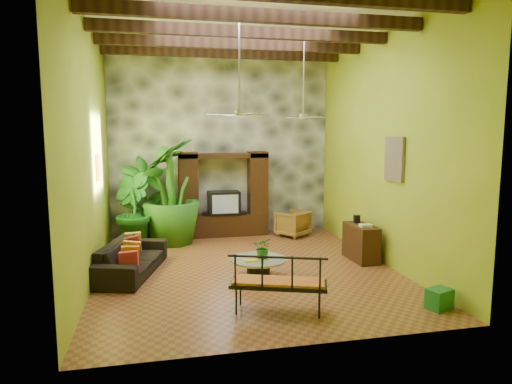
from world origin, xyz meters
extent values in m
plane|color=brown|center=(0.00, 0.00, 0.00)|extent=(7.00, 7.00, 0.00)
cube|color=silver|center=(0.00, 0.00, 5.00)|extent=(6.00, 7.00, 0.02)
cube|color=#8DA625|center=(0.00, 3.50, 2.50)|extent=(6.00, 0.02, 5.00)
cube|color=#8DA625|center=(-3.00, 0.00, 2.50)|extent=(0.02, 7.00, 5.00)
cube|color=#8DA625|center=(3.00, 0.00, 2.50)|extent=(0.02, 7.00, 5.00)
cube|color=#3D3F45|center=(0.00, 3.44, 2.50)|extent=(5.98, 0.10, 4.98)
cube|color=#301D0F|center=(0.00, -1.30, 4.78)|extent=(5.95, 0.16, 0.22)
cube|color=#301D0F|center=(0.00, 0.00, 4.78)|extent=(5.95, 0.16, 0.22)
cube|color=#301D0F|center=(0.00, 1.30, 4.78)|extent=(5.95, 0.16, 0.22)
cube|color=#301D0F|center=(0.00, 2.60, 4.78)|extent=(5.95, 0.16, 0.22)
cube|color=#341F0E|center=(0.00, 3.14, 0.30)|extent=(2.40, 0.50, 0.60)
cube|color=#341F0E|center=(-0.95, 3.14, 1.30)|extent=(0.50, 0.48, 2.00)
cube|color=#341F0E|center=(0.95, 3.14, 1.30)|extent=(0.50, 0.48, 2.00)
cube|color=#341F0E|center=(0.00, 3.14, 2.20)|extent=(2.40, 0.48, 0.12)
cube|color=black|center=(0.00, 3.12, 0.92)|extent=(0.85, 0.52, 0.62)
cube|color=#8C99A8|center=(0.00, 2.85, 0.92)|extent=(0.70, 0.02, 0.50)
cylinder|color=#B6B6BB|center=(-0.20, -0.40, 4.10)|extent=(0.04, 0.04, 1.80)
cylinder|color=#B6B6BB|center=(-0.20, -0.40, 3.20)|extent=(0.18, 0.18, 0.12)
cube|color=#B6B6BB|center=(0.15, -0.31, 3.18)|extent=(0.58, 0.26, 0.01)
cube|color=#B6B6BB|center=(-0.29, -0.05, 3.18)|extent=(0.26, 0.58, 0.01)
cube|color=#B6B6BB|center=(-0.55, -0.49, 3.18)|extent=(0.58, 0.26, 0.01)
cube|color=#B6B6BB|center=(-0.11, -0.75, 3.18)|extent=(0.26, 0.58, 0.01)
cylinder|color=#B6B6BB|center=(1.60, 1.20, 4.10)|extent=(0.04, 0.04, 1.80)
cylinder|color=#B6B6BB|center=(1.60, 1.20, 3.20)|extent=(0.18, 0.18, 0.12)
cube|color=#B6B6BB|center=(1.95, 1.29, 3.18)|extent=(0.58, 0.26, 0.01)
cube|color=#B6B6BB|center=(1.51, 1.55, 3.18)|extent=(0.26, 0.58, 0.01)
cube|color=#B6B6BB|center=(1.25, 1.11, 3.18)|extent=(0.58, 0.26, 0.01)
cube|color=#B6B6BB|center=(1.69, 0.85, 3.18)|extent=(0.26, 0.58, 0.01)
cube|color=orange|center=(-2.96, 1.00, 2.10)|extent=(0.06, 0.32, 0.55)
cube|color=#234E80|center=(2.96, -0.60, 2.30)|extent=(0.06, 0.70, 0.90)
imported|color=black|center=(-2.32, 0.21, 0.33)|extent=(1.47, 2.42, 0.66)
imported|color=olive|center=(1.83, 2.68, 0.35)|extent=(1.05, 1.06, 0.70)
imported|color=#21651A|center=(-2.06, 2.84, 1.11)|extent=(1.41, 1.27, 2.23)
imported|color=#19611F|center=(-2.40, 2.30, 0.93)|extent=(1.22, 1.30, 1.87)
imported|color=#28671B|center=(-1.43, 2.57, 1.34)|extent=(1.88, 1.88, 2.68)
cylinder|color=black|center=(0.12, -0.63, 0.18)|extent=(0.46, 0.46, 0.36)
cylinder|color=#B7C3BE|center=(0.12, -0.63, 0.38)|extent=(1.08, 1.08, 0.04)
imported|color=#215C18|center=(0.22, -0.62, 0.61)|extent=(0.48, 0.45, 0.42)
cube|color=yellow|center=(-0.06, -0.78, 0.41)|extent=(0.25, 0.18, 0.03)
cube|color=black|center=(0.07, -2.30, 0.45)|extent=(1.61, 1.00, 0.06)
cube|color=#C66727|center=(0.07, -2.30, 0.49)|extent=(1.52, 0.93, 0.06)
cube|color=black|center=(0.07, -2.57, 0.72)|extent=(1.45, 0.56, 0.54)
cube|color=#372411|center=(2.63, 0.12, 0.40)|extent=(0.48, 1.01, 0.80)
cube|color=#1F7631|center=(2.65, -2.76, 0.17)|extent=(0.46, 0.40, 0.34)
camera|label=1|loc=(-1.78, -9.04, 2.89)|focal=32.00mm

